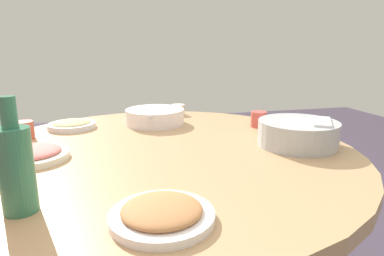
# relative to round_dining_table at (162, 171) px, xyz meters

# --- Properties ---
(round_dining_table) EXTENTS (1.35, 1.35, 0.75)m
(round_dining_table) POSITION_rel_round_dining_table_xyz_m (0.00, 0.00, 0.00)
(round_dining_table) COLOR #99999E
(round_dining_table) RESTS_ON ground
(rice_bowl) EXTENTS (0.28, 0.28, 0.10)m
(rice_bowl) POSITION_rel_round_dining_table_xyz_m (-0.07, -0.48, 0.13)
(rice_bowl) COLOR #B2B5BA
(rice_bowl) RESTS_ON round_dining_table
(soup_bowl) EXTENTS (0.29, 0.27, 0.07)m
(soup_bowl) POSITION_rel_round_dining_table_xyz_m (0.38, -0.03, 0.12)
(soup_bowl) COLOR white
(soup_bowl) RESTS_ON round_dining_table
(dish_tofu_braise) EXTENTS (0.22, 0.22, 0.04)m
(dish_tofu_braise) POSITION_rel_round_dining_table_xyz_m (-0.48, 0.07, 0.10)
(dish_tofu_braise) COLOR white
(dish_tofu_braise) RESTS_ON round_dining_table
(dish_shrimp) EXTENTS (0.23, 0.23, 0.04)m
(dish_shrimp) POSITION_rel_round_dining_table_xyz_m (-0.01, 0.42, 0.10)
(dish_shrimp) COLOR white
(dish_shrimp) RESTS_ON round_dining_table
(dish_noodles) EXTENTS (0.20, 0.20, 0.04)m
(dish_noodles) POSITION_rel_round_dining_table_xyz_m (0.39, 0.34, 0.10)
(dish_noodles) COLOR white
(dish_noodles) RESTS_ON round_dining_table
(green_bottle) EXTENTS (0.07, 0.07, 0.25)m
(green_bottle) POSITION_rel_round_dining_table_xyz_m (-0.37, 0.37, 0.19)
(green_bottle) COLOR #327555
(green_bottle) RESTS_ON round_dining_table
(tea_cup_near) EXTENTS (0.07, 0.07, 0.05)m
(tea_cup_near) POSITION_rel_round_dining_table_xyz_m (0.56, -0.17, 0.11)
(tea_cup_near) COLOR beige
(tea_cup_near) RESTS_ON round_dining_table
(tea_cup_far) EXTENTS (0.07, 0.07, 0.07)m
(tea_cup_far) POSITION_rel_round_dining_table_xyz_m (0.22, -0.47, 0.12)
(tea_cup_far) COLOR #CD4E48
(tea_cup_far) RESTS_ON round_dining_table
(tea_cup_side) EXTENTS (0.07, 0.07, 0.07)m
(tea_cup_side) POSITION_rel_round_dining_table_xyz_m (0.26, 0.49, 0.12)
(tea_cup_side) COLOR #C75140
(tea_cup_side) RESTS_ON round_dining_table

